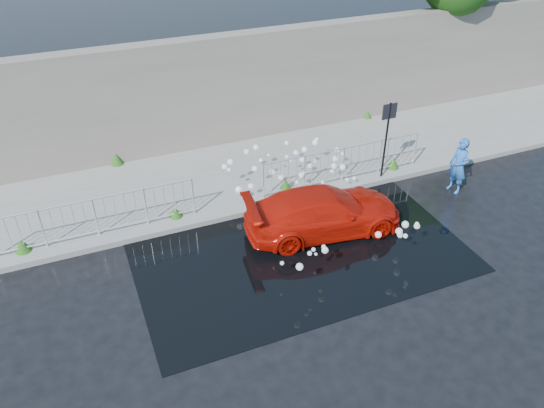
{
  "coord_description": "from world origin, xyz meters",
  "views": [
    {
      "loc": [
        -4.06,
        -8.28,
        8.31
      ],
      "look_at": [
        0.11,
        1.79,
        1.0
      ],
      "focal_mm": 35.0,
      "sensor_mm": 36.0,
      "label": 1
    }
  ],
  "objects": [
    {
      "name": "curb",
      "position": [
        0.0,
        3.0,
        0.08
      ],
      "size": [
        30.0,
        0.25,
        0.16
      ],
      "primitive_type": "cube",
      "color": "gray",
      "rests_on": "ground"
    },
    {
      "name": "pavement",
      "position": [
        0.0,
        5.0,
        0.07
      ],
      "size": [
        30.0,
        4.0,
        0.15
      ],
      "primitive_type": "cube",
      "color": "gray",
      "rests_on": "ground"
    },
    {
      "name": "ground",
      "position": [
        0.0,
        0.0,
        0.0
      ],
      "size": [
        90.0,
        90.0,
        0.0
      ],
      "primitive_type": "plane",
      "color": "black",
      "rests_on": "ground"
    },
    {
      "name": "sign_post",
      "position": [
        4.2,
        3.1,
        1.72
      ],
      "size": [
        0.45,
        0.06,
        2.5
      ],
      "color": "black",
      "rests_on": "ground"
    },
    {
      "name": "retaining_wall",
      "position": [
        0.0,
        7.2,
        1.9
      ],
      "size": [
        30.0,
        0.6,
        3.5
      ],
      "primitive_type": "cube",
      "color": "#6B655A",
      "rests_on": "pavement"
    },
    {
      "name": "red_car",
      "position": [
        1.44,
        1.53,
        0.59
      ],
      "size": [
        4.24,
        2.09,
        1.18
      ],
      "primitive_type": "imported",
      "rotation": [
        0.0,
        0.0,
        1.46
      ],
      "color": "red",
      "rests_on": "ground"
    },
    {
      "name": "puddle",
      "position": [
        0.5,
        1.0,
        0.01
      ],
      "size": [
        8.0,
        5.0,
        0.01
      ],
      "primitive_type": "cube",
      "color": "black",
      "rests_on": "ground"
    },
    {
      "name": "weeds",
      "position": [
        -0.23,
        4.44,
        0.32
      ],
      "size": [
        12.17,
        3.93,
        0.41
      ],
      "color": "#1B5516",
      "rests_on": "pavement"
    },
    {
      "name": "railing_right",
      "position": [
        3.0,
        3.35,
        0.74
      ],
      "size": [
        5.05,
        0.05,
        1.1
      ],
      "color": "silver",
      "rests_on": "pavement"
    },
    {
      "name": "person",
      "position": [
        5.87,
        1.8,
        0.83
      ],
      "size": [
        0.5,
        0.67,
        1.66
      ],
      "primitive_type": "imported",
      "rotation": [
        0.0,
        0.0,
        -1.39
      ],
      "color": "blue",
      "rests_on": "ground"
    },
    {
      "name": "railing_left",
      "position": [
        -4.0,
        3.35,
        0.74
      ],
      "size": [
        5.05,
        0.05,
        1.1
      ],
      "color": "silver",
      "rests_on": "pavement"
    },
    {
      "name": "water_spray",
      "position": [
        1.52,
        2.76,
        0.76
      ],
      "size": [
        3.68,
        5.35,
        0.97
      ],
      "color": "white",
      "rests_on": "ground"
    }
  ]
}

